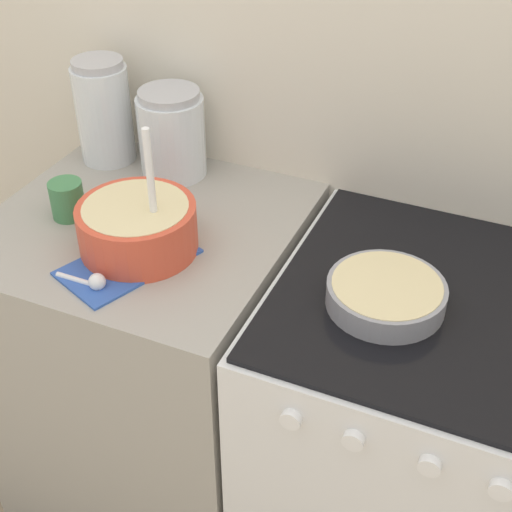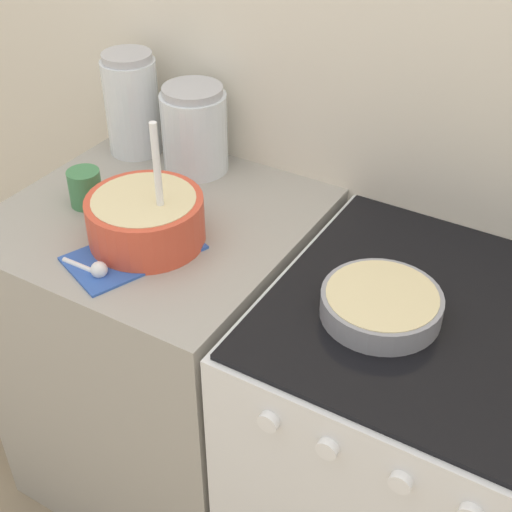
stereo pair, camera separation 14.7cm
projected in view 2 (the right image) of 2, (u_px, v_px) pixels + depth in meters
wall_back at (363, 77)px, 1.63m from camera, size 4.40×0.05×2.40m
countertop_cabinet at (168, 353)px, 1.96m from camera, size 0.70×0.68×0.91m
stove at (409, 461)px, 1.67m from camera, size 0.67×0.70×0.91m
mixing_bowl at (146, 217)px, 1.56m from camera, size 0.26×0.26×0.30m
baking_pan at (381, 304)px, 1.38m from camera, size 0.24×0.24×0.05m
storage_jar_left at (133, 110)px, 1.88m from camera, size 0.14×0.14×0.27m
storage_jar_middle at (195, 135)px, 1.81m from camera, size 0.17×0.17×0.22m
tin_can at (85, 188)px, 1.70m from camera, size 0.08×0.08×0.09m
recipe_page at (134, 253)px, 1.56m from camera, size 0.26×0.33×0.01m
measuring_spoon at (95, 269)px, 1.49m from camera, size 0.12×0.04×0.04m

